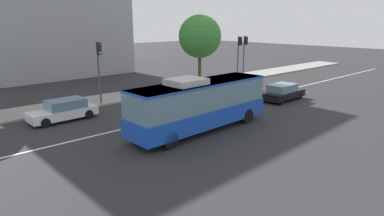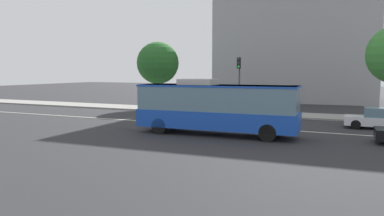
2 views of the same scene
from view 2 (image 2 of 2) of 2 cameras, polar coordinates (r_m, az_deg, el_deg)
The scene contains 9 objects.
ground_plane at distance 25.91m, azimuth 8.84°, elevation -3.08°, with size 160.00×160.00×0.00m, color #28282B.
sidewalk_kerb at distance 33.82m, azimuth 12.51°, elevation -0.96°, with size 80.00×3.76×0.14m, color gray.
lane_centre_line at distance 25.91m, azimuth 8.84°, elevation -3.07°, with size 76.00×0.16×0.01m, color silver.
transit_bus at distance 22.76m, azimuth 3.74°, elevation 0.35°, with size 10.08×2.84×3.46m.
sedan_white at distance 28.21m, azimuth 27.35°, elevation -1.45°, with size 4.52×1.86×1.46m.
sedan_white_ahead at distance 32.32m, azimuth -0.70°, elevation 0.04°, with size 4.55×1.92×1.46m.
traffic_light_far_corner at distance 32.90m, azimuth 7.32°, elevation 5.05°, with size 0.34×0.62×5.20m.
street_tree_kerbside_left at distance 38.74m, azimuth -5.34°, elevation 6.97°, with size 4.38×4.38×6.98m.
office_block_background at distance 53.58m, azimuth 16.15°, elevation 14.09°, with size 20.28×14.99×23.80m.
Camera 2 is at (6.68, -24.71, 3.97)m, focal length 34.31 mm.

